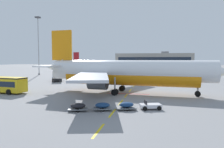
{
  "coord_description": "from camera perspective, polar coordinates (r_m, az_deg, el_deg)",
  "views": [
    {
      "loc": [
        22.79,
        -16.14,
        6.31
      ],
      "look_at": [
        14.31,
        25.69,
        3.37
      ],
      "focal_mm": 33.6,
      "sensor_mm": 36.0,
      "label": 1
    }
  ],
  "objects": [
    {
      "name": "apron_paint_markings",
      "position": [
        53.87,
        6.28,
        -2.8
      ],
      "size": [
        8.0,
        95.53,
        0.01
      ],
      "color": "yellow",
      "rests_on": "ground"
    },
    {
      "name": "airliner_foreground",
      "position": [
        39.05,
        3.86,
        0.47
      ],
      "size": [
        34.82,
        34.47,
        12.2
      ],
      "color": "white",
      "rests_on": "ground"
    },
    {
      "name": "airliner_mid_left",
      "position": [
        107.79,
        -5.22,
        2.34
      ],
      "size": [
        28.47,
        27.31,
        10.25
      ],
      "color": "silver",
      "rests_on": "ground"
    },
    {
      "name": "fuel_service_truck",
      "position": [
        63.06,
        -14.81,
        -0.43
      ],
      "size": [
        5.34,
        7.32,
        3.14
      ],
      "color": "black",
      "rests_on": "ground"
    },
    {
      "name": "baggage_train",
      "position": [
        26.43,
        0.74,
        -8.68
      ],
      "size": [
        11.52,
        4.83,
        1.14
      ],
      "color": "silver",
      "rests_on": "ground"
    },
    {
      "name": "apron_light_mast_near",
      "position": [
        92.06,
        -19.43,
        9.04
      ],
      "size": [
        1.8,
        1.8,
        23.71
      ],
      "color": "slate",
      "rests_on": "ground"
    },
    {
      "name": "terminal_satellite",
      "position": [
        177.98,
        11.23,
        3.67
      ],
      "size": [
        61.2,
        19.1,
        12.92
      ],
      "color": "#9E998E",
      "rests_on": "ground"
    }
  ]
}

